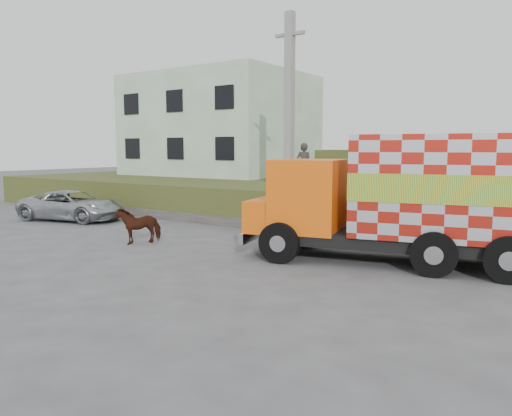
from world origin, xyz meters
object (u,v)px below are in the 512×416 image
Objects in this scene: cow at (139,225)px; pedestrian at (304,165)px; cargo_truck at (405,198)px; utility_pole at (289,122)px; suv at (72,206)px.

cow is 0.76× the size of pedestrian.
cargo_truck reaches higher than cow.
cow is at bearing -119.65° from utility_pole.
cargo_truck is 5.81× the size of cow.
pedestrian is (-5.82, 4.91, 0.64)m from cargo_truck.
cargo_truck is 4.41× the size of pedestrian.
pedestrian is (2.31, 6.89, 1.83)m from cow.
utility_pole is at bearing 97.34° from pedestrian.
utility_pole reaches higher than cow.
utility_pole is at bearing 138.68° from cargo_truck.
suv is at bearing -173.15° from cow.
suv is at bearing 23.73° from pedestrian.
cow is at bearing -122.10° from suv.
suv is (-9.13, -2.96, -3.43)m from utility_pole.
cow is 0.30× the size of suv.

